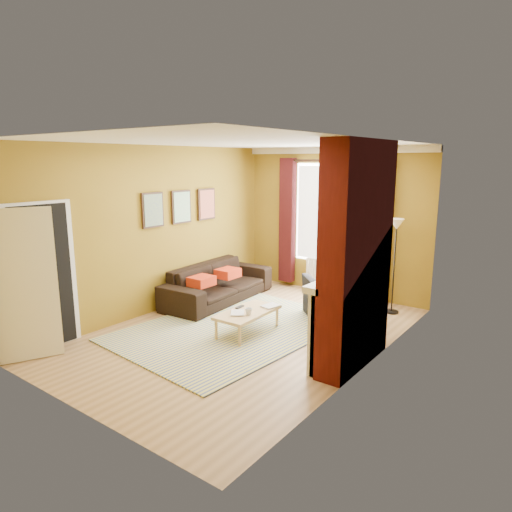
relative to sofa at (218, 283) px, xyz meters
name	(u,v)px	position (x,y,z in m)	size (l,w,h in m)	color
ground	(246,333)	(1.42, -0.99, -0.34)	(5.50, 5.50, 0.00)	olive
room_walls	(293,245)	(2.06, -0.71, 1.04)	(3.82, 5.54, 2.83)	olive
striped_rug	(232,328)	(1.14, -0.98, -0.33)	(2.74, 3.61, 0.02)	#364F96
sofa	(218,283)	(0.00, 0.00, 0.00)	(2.34, 0.92, 0.68)	black
armchair	(339,299)	(2.23, 0.44, 0.00)	(1.04, 0.91, 0.68)	black
coffee_table	(248,313)	(1.44, -0.98, -0.02)	(0.56, 1.08, 0.36)	#D5B37B
wicker_stool	(349,296)	(2.13, 1.04, -0.12)	(0.46, 0.46, 0.44)	#9D7C44
floor_lamp	(396,239)	(2.83, 1.26, 0.93)	(0.28, 0.28, 1.61)	black
book_a	(231,313)	(1.32, -1.23, 0.03)	(0.20, 0.26, 0.02)	#999999
book_b	(266,304)	(1.50, -0.58, 0.02)	(0.20, 0.27, 0.02)	#999999
mug	(249,312)	(1.56, -1.11, 0.06)	(0.11, 0.11, 0.10)	#999999
tv_remote	(240,307)	(1.25, -0.93, 0.03)	(0.06, 0.17, 0.02)	#27272A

